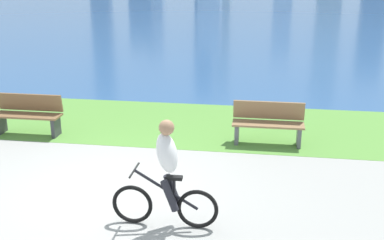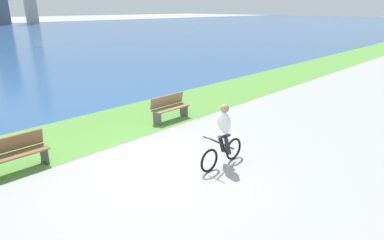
% 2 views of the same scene
% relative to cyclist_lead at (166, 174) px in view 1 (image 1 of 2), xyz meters
% --- Properties ---
extents(ground_plane, '(300.00, 300.00, 0.00)m').
position_rel_cyclist_lead_xyz_m(ground_plane, '(-1.31, 0.96, -0.83)').
color(ground_plane, '#9E9E99').
extents(grass_strip_bayside, '(120.00, 3.36, 0.01)m').
position_rel_cyclist_lead_xyz_m(grass_strip_bayside, '(-1.31, 4.69, -0.83)').
color(grass_strip_bayside, '#59933D').
rests_on(grass_strip_bayside, ground).
extents(cyclist_lead, '(1.59, 0.52, 1.65)m').
position_rel_cyclist_lead_xyz_m(cyclist_lead, '(0.00, 0.00, 0.00)').
color(cyclist_lead, black).
rests_on(cyclist_lead, ground).
extents(bench_near_path, '(1.50, 0.47, 0.90)m').
position_rel_cyclist_lead_xyz_m(bench_near_path, '(1.44, 3.67, -0.38)').
color(bench_near_path, olive).
rests_on(bench_near_path, ground).
extents(bench_far_along_path, '(1.50, 0.47, 0.90)m').
position_rel_cyclist_lead_xyz_m(bench_far_along_path, '(-3.85, 3.48, -0.38)').
color(bench_far_along_path, brown).
rests_on(bench_far_along_path, ground).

